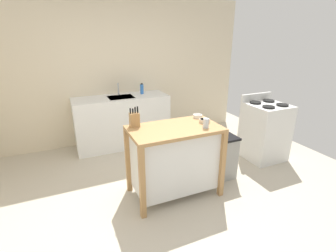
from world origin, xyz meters
name	(u,v)px	position (x,y,z in m)	size (l,w,h in m)	color
ground_plane	(164,203)	(0.00, 0.00, 0.00)	(6.08, 6.08, 0.00)	#BCB29E
wall_back	(115,72)	(0.00, 2.27, 1.30)	(5.08, 0.10, 2.60)	beige
kitchen_island	(174,158)	(0.21, 0.15, 0.51)	(1.10, 0.64, 0.91)	#AD7F4C
knife_block	(134,119)	(-0.22, 0.37, 1.00)	(0.11, 0.09, 0.25)	#AD7F4C
bowl_stoneware_deep	(198,116)	(0.65, 0.37, 0.94)	(0.12, 0.12, 0.04)	silver
bowl_ceramic_wide	(204,121)	(0.63, 0.16, 0.94)	(0.13, 0.13, 0.05)	beige
drinking_cup	(206,123)	(0.54, -0.01, 0.97)	(0.07, 0.07, 0.12)	silver
trash_bin	(223,157)	(1.00, 0.21, 0.32)	(0.36, 0.28, 0.63)	gray
sink_counter	(122,121)	(-0.01, 1.92, 0.46)	(1.67, 0.60, 0.92)	silver
sink_faucet	(118,89)	(-0.01, 2.06, 1.03)	(0.02, 0.02, 0.22)	#B7BCC1
bottle_dish_soap	(142,89)	(0.41, 1.99, 1.01)	(0.06, 0.06, 0.20)	blue
stove	(265,131)	(1.99, 0.47, 0.47)	(0.60, 0.60, 1.04)	silver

